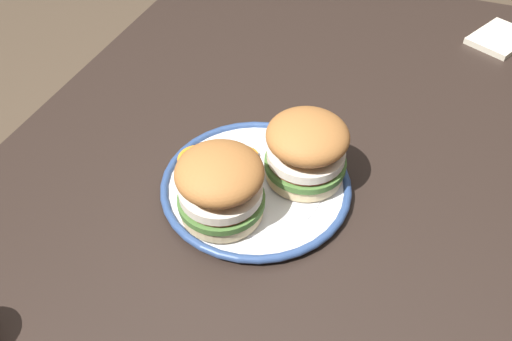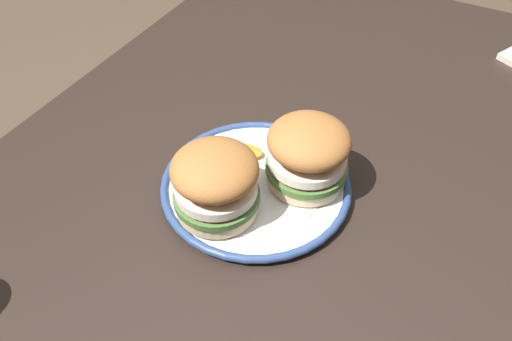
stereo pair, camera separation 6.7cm
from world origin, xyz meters
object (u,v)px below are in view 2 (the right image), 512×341
at_px(dining_table, 291,229).
at_px(sandwich_half_right, 215,182).
at_px(sandwich_half_left, 308,153).
at_px(dinner_plate, 256,185).

height_order(dining_table, sandwich_half_right, sandwich_half_right).
relative_size(dining_table, sandwich_half_left, 8.67).
relative_size(dinner_plate, sandwich_half_left, 1.71).
distance_m(dinner_plate, sandwich_half_right, 0.09).
relative_size(dinner_plate, sandwich_half_right, 1.73).
relative_size(dining_table, dinner_plate, 5.08).
bearing_deg(dinner_plate, sandwich_half_right, 160.73).
xyz_separation_m(dinner_plate, sandwich_half_right, (-0.07, 0.02, 0.06)).
distance_m(dining_table, dinner_plate, 0.12).
bearing_deg(dinner_plate, sandwich_half_left, -57.05).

